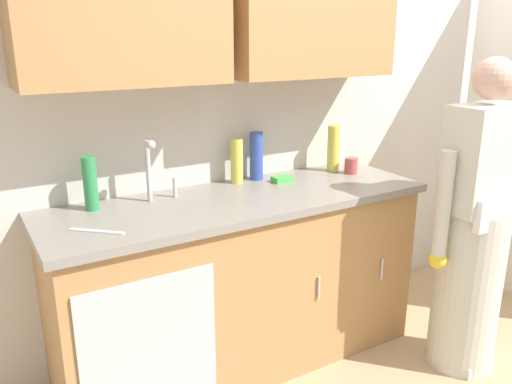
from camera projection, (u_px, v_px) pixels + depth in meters
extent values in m
cube|color=beige|center=(292.00, 99.00, 3.04)|extent=(4.80, 0.10, 2.70)
cube|color=#B27F4C|center=(119.00, 1.00, 2.21)|extent=(0.91, 0.34, 0.70)
cube|color=#B27F4C|center=(309.00, 7.00, 2.69)|extent=(0.91, 0.34, 0.70)
cube|color=#B27F4C|center=(240.00, 285.00, 2.75)|extent=(1.90, 0.60, 0.90)
cube|color=#B7BABF|center=(151.00, 356.00, 2.22)|extent=(0.60, 0.01, 0.72)
cylinder|color=silver|center=(319.00, 288.00, 2.62)|extent=(0.01, 0.01, 0.12)
cylinder|color=silver|center=(382.00, 269.00, 2.83)|extent=(0.01, 0.01, 0.12)
cube|color=gray|center=(239.00, 200.00, 2.61)|extent=(1.96, 0.66, 0.04)
cube|color=#B7BABF|center=(170.00, 213.00, 2.44)|extent=(0.50, 0.36, 0.03)
cylinder|color=#B7BABF|center=(148.00, 171.00, 2.49)|extent=(0.02, 0.02, 0.30)
sphere|color=#B7BABF|center=(151.00, 145.00, 2.40)|extent=(0.04, 0.04, 0.04)
cylinder|color=#B7BABF|center=(175.00, 187.00, 2.58)|extent=(0.02, 0.02, 0.10)
cube|color=white|center=(461.00, 357.00, 2.84)|extent=(0.20, 0.26, 0.06)
cylinder|color=beige|center=(467.00, 288.00, 2.74)|extent=(0.34, 0.34, 0.88)
cube|color=beige|center=(484.00, 158.00, 2.53)|extent=(0.38, 0.22, 0.52)
sphere|color=tan|center=(495.00, 78.00, 2.42)|extent=(0.20, 0.20, 0.20)
cube|color=white|center=(499.00, 212.00, 2.50)|extent=(0.32, 0.04, 0.16)
cylinder|color=beige|center=(443.00, 207.00, 2.50)|extent=(0.07, 0.07, 0.55)
sphere|color=yellow|center=(438.00, 259.00, 2.58)|extent=(0.09, 0.09, 0.09)
cylinder|color=beige|center=(504.00, 192.00, 2.72)|extent=(0.07, 0.07, 0.55)
sphere|color=yellow|center=(497.00, 241.00, 2.80)|extent=(0.09, 0.09, 0.09)
cylinder|color=#2D8C4C|center=(90.00, 183.00, 2.38)|extent=(0.06, 0.06, 0.25)
cylinder|color=#D8D14C|center=(333.00, 148.00, 3.05)|extent=(0.07, 0.07, 0.27)
cylinder|color=#D8D14C|center=(237.00, 161.00, 2.81)|extent=(0.07, 0.07, 0.24)
cylinder|color=#334CB2|center=(256.00, 156.00, 2.87)|extent=(0.07, 0.07, 0.26)
cylinder|color=#B24C47|center=(351.00, 166.00, 3.02)|extent=(0.08, 0.08, 0.09)
cube|color=silver|center=(97.00, 231.00, 2.14)|extent=(0.19, 0.18, 0.01)
cube|color=#4CBF4C|center=(282.00, 179.00, 2.86)|extent=(0.11, 0.07, 0.03)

